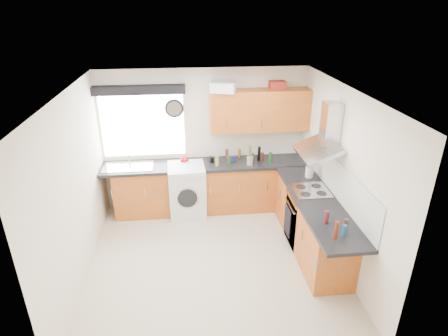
{
  "coord_description": "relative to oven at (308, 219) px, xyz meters",
  "views": [
    {
      "loc": [
        -0.34,
        -4.48,
        3.53
      ],
      "look_at": [
        0.25,
        0.85,
        1.1
      ],
      "focal_mm": 30.0,
      "sensor_mm": 36.0,
      "label": 1
    }
  ],
  "objects": [
    {
      "name": "window_blind",
      "position": [
        -2.55,
        1.4,
        1.76
      ],
      "size": [
        1.5,
        0.18,
        0.14
      ],
      "primitive_type": "cube",
      "color": "black",
      "rests_on": "wall_back"
    },
    {
      "name": "jar_1",
      "position": [
        -1.01,
        1.24,
        0.54
      ],
      "size": [
        0.07,
        0.07,
        0.1
      ],
      "primitive_type": "cylinder",
      "color": "navy",
      "rests_on": "worktop_back"
    },
    {
      "name": "bottle_2",
      "position": [
        0.03,
        -1.16,
        0.56
      ],
      "size": [
        0.05,
        0.05,
        0.14
      ],
      "primitive_type": "cylinder",
      "color": "navy",
      "rests_on": "worktop_right"
    },
    {
      "name": "bottle_3",
      "position": [
        -0.11,
        -1.22,
        0.61
      ],
      "size": [
        0.05,
        0.05,
        0.24
      ],
      "primitive_type": "cylinder",
      "color": "maroon",
      "rests_on": "worktop_right"
    },
    {
      "name": "jar_9",
      "position": [
        -1.11,
        1.33,
        0.58
      ],
      "size": [
        0.05,
        0.05,
        0.19
      ],
      "primitive_type": "cylinder",
      "color": "#581F28",
      "rests_on": "worktop_back"
    },
    {
      "name": "jar_10",
      "position": [
        -1.39,
        1.22,
        0.54
      ],
      "size": [
        0.06,
        0.06,
        0.1
      ],
      "primitive_type": "cylinder",
      "color": "black",
      "rests_on": "worktop_back"
    },
    {
      "name": "worktop_back",
      "position": [
        -1.5,
        1.2,
        0.46
      ],
      "size": [
        3.6,
        0.62,
        0.05
      ],
      "primitive_type": "cube",
      "color": "black",
      "rests_on": "base_cab_back"
    },
    {
      "name": "jar_2",
      "position": [
        -1.09,
        1.16,
        0.56
      ],
      "size": [
        0.07,
        0.07,
        0.14
      ],
      "primitive_type": "cylinder",
      "color": "#214719",
      "rests_on": "worktop_back"
    },
    {
      "name": "ceiling",
      "position": [
        -1.5,
        -0.3,
        2.08
      ],
      "size": [
        3.6,
        3.6,
        0.02
      ],
      "primitive_type": "cube",
      "color": "white",
      "rests_on": "wall_back"
    },
    {
      "name": "kitchen_roll",
      "position": [
        0.12,
        0.47,
        0.62
      ],
      "size": [
        0.15,
        0.15,
        0.27
      ],
      "primitive_type": "cylinder",
      "rotation": [
        0.0,
        0.0,
        0.3
      ],
      "color": "silver",
      "rests_on": "worktop_right"
    },
    {
      "name": "storage_box",
      "position": [
        -0.25,
        1.42,
        1.79
      ],
      "size": [
        0.27,
        0.23,
        0.12
      ],
      "primitive_type": "cube",
      "rotation": [
        0.0,
        0.0,
        0.02
      ],
      "color": "maroon",
      "rests_on": "upper_cabinets"
    },
    {
      "name": "jar_5",
      "position": [
        -0.67,
        1.24,
        0.55
      ],
      "size": [
        0.05,
        0.05,
        0.14
      ],
      "primitive_type": "cylinder",
      "color": "#1B4C23",
      "rests_on": "worktop_back"
    },
    {
      "name": "ground_plane",
      "position": [
        -1.5,
        -0.3,
        -0.42
      ],
      "size": [
        3.6,
        3.6,
        0.0
      ],
      "primitive_type": "plane",
      "color": "beige"
    },
    {
      "name": "base_cab_right",
      "position": [
        0.01,
        -0.15,
        0.01
      ],
      "size": [
        0.58,
        2.1,
        0.86
      ],
      "primitive_type": "cube",
      "color": "#9F4D1A",
      "rests_on": "ground_plane"
    },
    {
      "name": "tomato_cluster",
      "position": [
        -1.87,
        1.33,
        0.52
      ],
      "size": [
        0.15,
        0.15,
        0.06
      ],
      "primitive_type": null,
      "rotation": [
        0.0,
        0.0,
        -0.08
      ],
      "color": "#B50811",
      "rests_on": "worktop_back"
    },
    {
      "name": "wall_left",
      "position": [
        -3.3,
        -0.3,
        0.82
      ],
      "size": [
        0.02,
        3.6,
        2.5
      ],
      "primitive_type": "cube",
      "color": "silver",
      "rests_on": "ground_plane"
    },
    {
      "name": "bottle_0",
      "position": [
        0.07,
        -1.09,
        0.57
      ],
      "size": [
        0.05,
        0.05,
        0.18
      ],
      "primitive_type": "cylinder",
      "color": "#3F2F23",
      "rests_on": "worktop_right"
    },
    {
      "name": "jar_3",
      "position": [
        -0.55,
        1.23,
        0.61
      ],
      "size": [
        0.05,
        0.05,
        0.26
      ],
      "primitive_type": "cylinder",
      "color": "black",
      "rests_on": "worktop_back"
    },
    {
      "name": "window",
      "position": [
        -2.55,
        1.49,
        1.12
      ],
      "size": [
        1.4,
        0.02,
        1.1
      ],
      "primitive_type": "cube",
      "color": "silver",
      "rests_on": "wall_back"
    },
    {
      "name": "wall_right",
      "position": [
        0.3,
        -0.3,
        0.82
      ],
      "size": [
        0.02,
        3.6,
        2.5
      ],
      "primitive_type": "cube",
      "color": "silver",
      "rests_on": "ground_plane"
    },
    {
      "name": "utensil_pot",
      "position": [
        -0.75,
        1.05,
        0.56
      ],
      "size": [
        0.14,
        0.14,
        0.15
      ],
      "primitive_type": "cylinder",
      "rotation": [
        0.0,
        0.0,
        0.29
      ],
      "color": "gray",
      "rests_on": "worktop_back"
    },
    {
      "name": "washing_machine",
      "position": [
        -1.85,
        1.1,
        0.03
      ],
      "size": [
        0.65,
        0.63,
        0.92
      ],
      "primitive_type": "cube",
      "rotation": [
        0.0,
        0.0,
        0.04
      ],
      "color": "silver",
      "rests_on": "ground_plane"
    },
    {
      "name": "splashback",
      "position": [
        0.29,
        0.0,
        0.75
      ],
      "size": [
        0.01,
        3.0,
        0.54
      ],
      "primitive_type": "cube",
      "color": "white",
      "rests_on": "wall_right"
    },
    {
      "name": "oven",
      "position": [
        0.0,
        0.0,
        0.0
      ],
      "size": [
        0.56,
        0.58,
        0.85
      ],
      "primitive_type": "cube",
      "color": "black",
      "rests_on": "ground_plane"
    },
    {
      "name": "jar_7",
      "position": [
        -0.88,
        1.39,
        0.57
      ],
      "size": [
        0.04,
        0.04,
        0.16
      ],
      "primitive_type": "cylinder",
      "color": "brown",
      "rests_on": "worktop_back"
    },
    {
      "name": "jar_4",
      "position": [
        -0.51,
        1.19,
        0.56
      ],
      "size": [
        0.06,
        0.06,
        0.16
      ],
      "primitive_type": "cylinder",
      "color": "#371713",
      "rests_on": "worktop_back"
    },
    {
      "name": "jar_6",
      "position": [
        -1.31,
        1.07,
        0.58
      ],
      "size": [
        0.06,
        0.06,
        0.18
      ],
      "primitive_type": "cylinder",
      "color": "olive",
      "rests_on": "worktop_back"
    },
    {
      "name": "casserole",
      "position": [
        -1.19,
        1.22,
        1.81
      ],
      "size": [
        0.45,
        0.38,
        0.16
      ],
      "primitive_type": "cube",
      "rotation": [
        0.0,
        0.0,
        -0.28
      ],
      "color": "silver",
      "rests_on": "upper_cabinets"
    },
    {
      "name": "base_cab_corner",
      "position": [
        0.0,
        1.2,
        0.01
      ],
      "size": [
        0.6,
        0.6,
        0.86
      ],
      "primitive_type": "cube",
      "color": "#9F4D1A",
      "rests_on": "ground_plane"
    },
    {
      "name": "worktop_right",
      "position": [
        0.0,
        -0.3,
        0.46
      ],
      "size": [
        0.62,
        2.42,
        0.05
      ],
      "primitive_type": "cube",
      "color": "black",
      "rests_on": "base_cab_right"
    },
    {
      "name": "base_cab_back",
      "position": [
        -1.6,
        1.21,
        0.01
      ],
      "size": [
        3.0,
        0.58,
        0.86
      ],
      "primitive_type": "cube",
      "color": "#9F4D1A",
      "rests_on": "ground_plane"
    },
    {
      "name": "jar_8",
      "position": [
        -1.4,
        1.26,
        0.53
      ],
      "size": [
        0.07,
        0.07,
        0.1
      ],
      "primitive_type": "cylinder",
      "color": "black",
      "rests_on": "worktop_back"
    },
    {
      "name": "wall_back",
      "position": [
        -1.5,
        1.5,
        0.82
      ],
      "size": [
        3.6,
        0.02,
        2.5
      ],
      "primitive_type": "cube",
      "color": "silver",
      "rests_on": "ground_plane"
    },
    {
      "name": "extractor_hood",
      "position": [
        0.1,
        -0.0,
        1.34
      ],
      "size": [
        0.52,
        0.78,
        0.66
      ],
      "primitive_type": null,
      "color": "#B6B6B6",
      "rests_on": "wall_right"
    },
    {
      "name": "bottle_1",
      "position": [
        -0.1,
        -0.87,
        0.57
      ],
      "size": [
        0.06,
        0.06,
        0.17
      ],
      "primitive_type": "cylinder",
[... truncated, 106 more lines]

